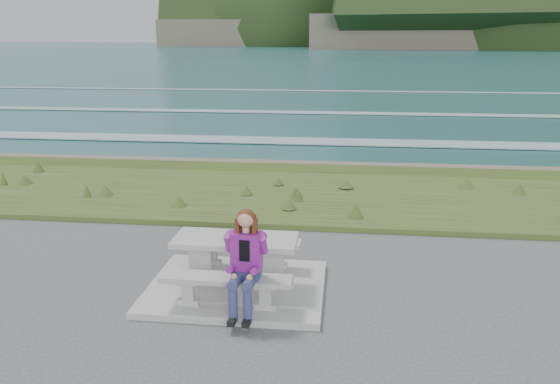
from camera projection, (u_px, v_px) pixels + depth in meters
The scene contains 8 objects.
concrete_slab at pixel (237, 288), 8.18m from camera, with size 2.60×2.10×0.10m, color #A7A6A1.
picnic_table at pixel (236, 248), 8.01m from camera, with size 1.80×0.75×0.75m.
bench_landward at pixel (226, 283), 7.40m from camera, with size 1.80×0.35×0.45m.
bench_seaward at pixel (245, 246), 8.74m from camera, with size 1.80×0.35×0.45m.
grass_verge at pixel (277, 198), 12.97m from camera, with size 160.00×4.50×0.22m, color #2B491B.
shore_drop at pixel (289, 170), 15.75m from camera, with size 160.00×0.80×2.20m, color #6B6250.
ocean at pixel (318, 132), 32.65m from camera, with size 1600.00×1600.00×0.09m.
seated_woman at pixel (244, 277), 7.20m from camera, with size 0.42×0.71×1.41m.
Camera 1 is at (1.52, -7.36, 3.65)m, focal length 35.00 mm.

